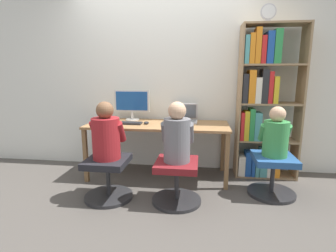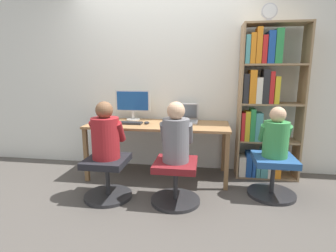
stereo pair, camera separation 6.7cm
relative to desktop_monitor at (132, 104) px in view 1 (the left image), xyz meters
name	(u,v)px [view 1 (the left image)]	position (x,y,z in m)	size (l,w,h in m)	color
ground_plane	(153,186)	(0.40, -0.57, -0.95)	(14.00, 14.00, 0.00)	#4C4742
wall_back	(162,78)	(0.40, 0.20, 0.35)	(10.00, 0.05, 2.60)	silver
desk	(158,129)	(0.40, -0.21, -0.30)	(1.83, 0.71, 0.72)	olive
desktop_monitor	(132,104)	(0.00, 0.00, 0.00)	(0.50, 0.19, 0.42)	beige
laptop	(185,118)	(0.74, -0.02, -0.18)	(0.34, 0.31, 0.24)	#B7B7BC
keyboard	(127,123)	(0.00, -0.28, -0.22)	(0.39, 0.14, 0.03)	#232326
computer_mouse_by_keyboard	(146,123)	(0.26, -0.25, -0.21)	(0.06, 0.10, 0.03)	black
office_chair_left	(108,176)	(-0.04, -0.93, -0.69)	(0.53, 0.53, 0.46)	#262628
office_chair_right	(177,179)	(0.72, -0.92, -0.69)	(0.53, 0.53, 0.46)	#262628
person_at_monitor	(106,134)	(-0.04, -0.92, -0.22)	(0.37, 0.31, 0.62)	maroon
person_at_laptop	(177,136)	(0.72, -0.92, -0.21)	(0.34, 0.30, 0.63)	slate
bookshelf	(262,104)	(1.73, -0.04, 0.03)	(0.79, 0.33, 1.97)	#997A56
desk_clock	(268,12)	(1.72, -0.12, 1.13)	(0.18, 0.03, 0.20)	#B2B2B7
office_chair_side	(273,173)	(1.79, -0.60, -0.69)	(0.53, 0.53, 0.46)	#262628
person_near_shelf	(276,135)	(1.79, -0.60, -0.25)	(0.33, 0.28, 0.56)	#388C47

